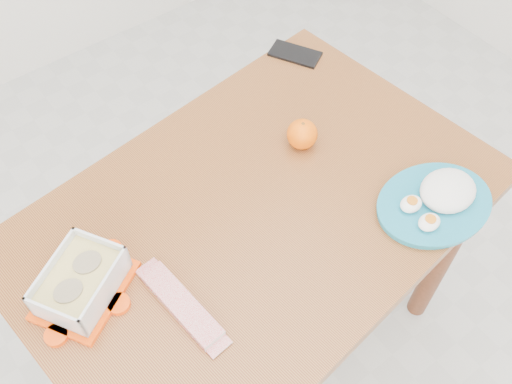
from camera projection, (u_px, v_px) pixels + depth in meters
ground at (283, 361)px, 1.81m from camera, size 3.50×3.50×0.00m
dining_table at (256, 236)px, 1.34m from camera, size 1.13×0.82×0.75m
food_container at (81, 282)px, 1.09m from camera, size 0.24×0.22×0.08m
orange_fruit at (302, 134)px, 1.32m from camera, size 0.07×0.07×0.07m
rice_plate at (439, 198)px, 1.23m from camera, size 0.30×0.30×0.07m
candy_bar at (182, 304)px, 1.10m from camera, size 0.07×0.21×0.02m
smartphone at (295, 54)px, 1.54m from camera, size 0.12×0.15×0.01m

